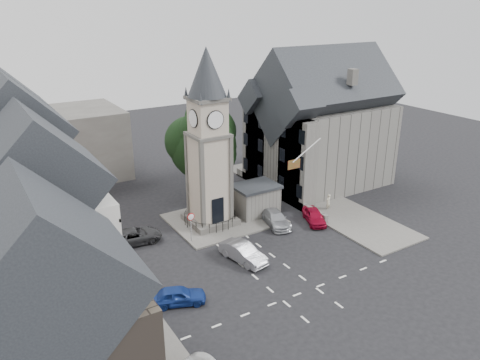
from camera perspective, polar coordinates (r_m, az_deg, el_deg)
ground at (r=38.57m, az=2.08°, el=-9.74°), size 120.00×120.00×0.00m
pavement_west at (r=39.28m, az=-18.73°, el=-10.23°), size 6.00×30.00×0.14m
pavement_east at (r=50.78m, az=8.38°, el=-2.02°), size 6.00×26.00×0.14m
central_island at (r=45.24m, az=-1.96°, el=-4.75°), size 10.00×8.00×0.16m
road_markings at (r=34.86m, az=7.23°, el=-13.59°), size 20.00×8.00×0.01m
clock_tower at (r=41.69m, az=-3.88°, el=4.79°), size 4.86×4.86×16.25m
stone_shelter at (r=45.82m, az=1.91°, el=-2.39°), size 4.30×3.30×3.08m
town_tree at (r=47.17m, az=-4.57°, el=5.24°), size 7.20×7.20×10.80m
warning_sign_post at (r=40.40m, az=-5.99°, el=-5.09°), size 0.70×0.19×2.85m
terrace_pink at (r=45.53m, az=-26.37°, el=1.99°), size 8.10×7.60×12.80m
terrace_cream at (r=37.96m, az=-24.96°, el=-1.28°), size 8.10×7.60×12.80m
terrace_tudor at (r=30.78m, az=-22.75°, el=-6.80°), size 8.10×7.60×12.00m
building_sw_stone at (r=23.44m, az=-22.13°, el=-18.50°), size 8.60×7.60×10.40m
backdrop_west at (r=58.05m, az=-23.96°, el=3.42°), size 20.00×10.00×8.00m
east_building at (r=53.19m, az=9.66°, el=6.02°), size 14.40×11.40×12.60m
east_boundary_wall at (r=50.47m, az=4.51°, el=-1.54°), size 0.40×16.00×0.90m
flagpole at (r=43.12m, az=8.14°, el=3.62°), size 3.68×0.10×2.74m
car_west_blue at (r=33.54m, az=-7.55°, el=-13.81°), size 4.11×2.82×1.30m
car_west_silver at (r=36.82m, az=-16.23°, el=-11.16°), size 3.88×3.08×1.23m
car_west_grey at (r=41.75m, az=-12.82°, el=-6.70°), size 5.00×2.56×1.35m
car_island_silver at (r=38.13m, az=0.36°, el=-8.84°), size 2.40×4.66×1.46m
car_island_east at (r=44.09m, az=4.34°, el=-4.69°), size 2.80×4.78×1.30m
car_east_red at (r=45.00m, az=9.03°, el=-4.36°), size 2.90×4.13×1.30m
pedestrian at (r=47.73m, az=10.69°, el=-2.67°), size 0.72×0.56×1.73m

